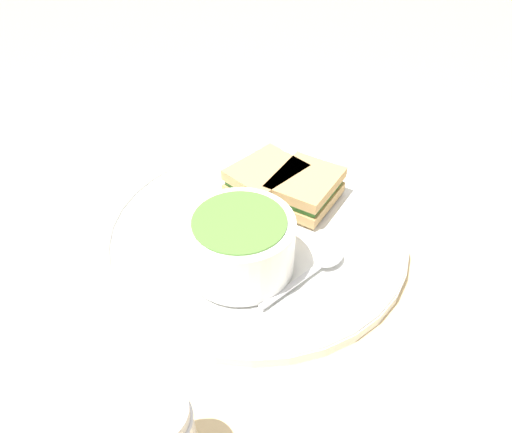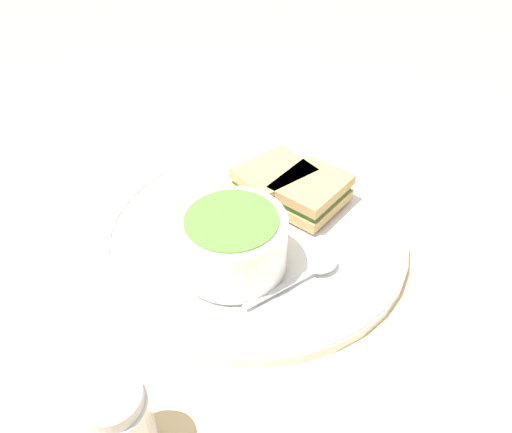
{
  "view_description": "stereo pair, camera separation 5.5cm",
  "coord_description": "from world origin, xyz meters",
  "px_view_note": "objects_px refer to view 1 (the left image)",
  "views": [
    {
      "loc": [
        -0.35,
        0.22,
        0.39
      ],
      "look_at": [
        0.0,
        0.0,
        0.03
      ],
      "focal_mm": 35.0,
      "sensor_mm": 36.0,
      "label": 1
    },
    {
      "loc": [
        -0.38,
        0.18,
        0.39
      ],
      "look_at": [
        0.0,
        0.0,
        0.03
      ],
      "focal_mm": 35.0,
      "sensor_mm": 36.0,
      "label": 2
    }
  ],
  "objects_px": {
    "sandwich_half_near": "(305,189)",
    "soup_bowl": "(240,244)",
    "spoon": "(323,262)",
    "sandwich_half_far": "(266,179)"
  },
  "relations": [
    {
      "from": "spoon",
      "to": "sandwich_half_near",
      "type": "xyz_separation_m",
      "value": [
        0.1,
        -0.05,
        0.01
      ]
    },
    {
      "from": "spoon",
      "to": "sandwich_half_far",
      "type": "bearing_deg",
      "value": 72.99
    },
    {
      "from": "spoon",
      "to": "sandwich_half_far",
      "type": "distance_m",
      "value": 0.14
    },
    {
      "from": "sandwich_half_near",
      "to": "soup_bowl",
      "type": "bearing_deg",
      "value": 113.1
    },
    {
      "from": "spoon",
      "to": "sandwich_half_far",
      "type": "relative_size",
      "value": 1.19
    },
    {
      "from": "soup_bowl",
      "to": "spoon",
      "type": "distance_m",
      "value": 0.09
    },
    {
      "from": "spoon",
      "to": "sandwich_half_near",
      "type": "distance_m",
      "value": 0.11
    },
    {
      "from": "soup_bowl",
      "to": "spoon",
      "type": "height_order",
      "value": "soup_bowl"
    },
    {
      "from": "sandwich_half_far",
      "to": "sandwich_half_near",
      "type": "bearing_deg",
      "value": -144.39
    },
    {
      "from": "soup_bowl",
      "to": "spoon",
      "type": "bearing_deg",
      "value": -121.46
    }
  ]
}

